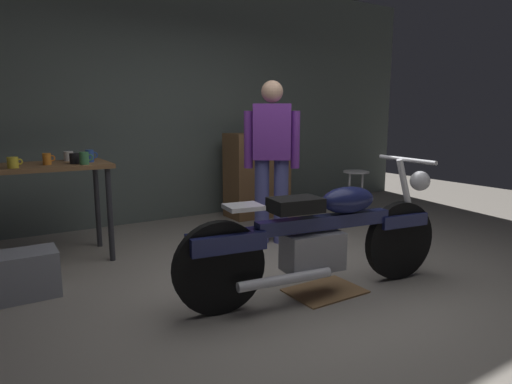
{
  "coord_description": "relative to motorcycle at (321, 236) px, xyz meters",
  "views": [
    {
      "loc": [
        -2.01,
        -2.53,
        1.32
      ],
      "look_at": [
        0.0,
        0.7,
        0.65
      ],
      "focal_mm": 30.4,
      "sensor_mm": 36.0,
      "label": 1
    }
  ],
  "objects": [
    {
      "name": "mug_white_ceramic",
      "position": [
        -1.37,
        2.04,
        0.5
      ],
      "size": [
        0.12,
        0.08,
        0.09
      ],
      "color": "white",
      "rests_on": "workbench"
    },
    {
      "name": "mug_green_speckled",
      "position": [
        -1.31,
        1.64,
        0.51
      ],
      "size": [
        0.11,
        0.08,
        0.11
      ],
      "color": "#3D7F4C",
      "rests_on": "workbench"
    },
    {
      "name": "motorcycle",
      "position": [
        0.0,
        0.0,
        0.0
      ],
      "size": [
        2.18,
        0.62,
        1.0
      ],
      "rotation": [
        0.0,
        0.0,
        -0.13
      ],
      "color": "black",
      "rests_on": "ground_plane"
    },
    {
      "name": "back_wall",
      "position": [
        -0.02,
        2.97,
        1.1
      ],
      "size": [
        8.0,
        0.12,
        3.1
      ],
      "primitive_type": "cube",
      "color": "#56605B",
      "rests_on": "ground_plane"
    },
    {
      "name": "person_standing",
      "position": [
        0.45,
        1.32,
        0.48
      ],
      "size": [
        0.49,
        0.4,
        1.67
      ],
      "rotation": [
        0.0,
        0.0,
        2.54
      ],
      "color": "#4F5297",
      "rests_on": "ground_plane"
    },
    {
      "name": "mug_blue_enamel",
      "position": [
        -1.22,
        1.83,
        0.51
      ],
      "size": [
        0.11,
        0.07,
        0.11
      ],
      "color": "#2D51AD",
      "rests_on": "workbench"
    },
    {
      "name": "workbench",
      "position": [
        -1.72,
        1.87,
        0.34
      ],
      "size": [
        1.3,
        0.64,
        0.9
      ],
      "color": "brown",
      "rests_on": "ground_plane"
    },
    {
      "name": "mug_black_matte",
      "position": [
        -1.37,
        1.75,
        0.5
      ],
      "size": [
        0.12,
        0.08,
        0.09
      ],
      "color": "black",
      "rests_on": "workbench"
    },
    {
      "name": "wooden_dresser",
      "position": [
        0.99,
        2.47,
        0.1
      ],
      "size": [
        0.8,
        0.47,
        1.1
      ],
      "color": "brown",
      "rests_on": "ground_plane"
    },
    {
      "name": "shop_stool",
      "position": [
        1.88,
        1.54,
        0.05
      ],
      "size": [
        0.32,
        0.32,
        0.64
      ],
      "color": "#B2B2B7",
      "rests_on": "ground_plane"
    },
    {
      "name": "storage_bin",
      "position": [
        -1.87,
        1.12,
        -0.28
      ],
      "size": [
        0.44,
        0.32,
        0.34
      ],
      "primitive_type": "cube",
      "color": "gray",
      "rests_on": "ground_plane"
    },
    {
      "name": "mug_orange_travel",
      "position": [
        -1.59,
        1.79,
        0.5
      ],
      "size": [
        0.1,
        0.07,
        0.1
      ],
      "color": "orange",
      "rests_on": "workbench"
    },
    {
      "name": "mug_yellow_tall",
      "position": [
        -1.86,
        1.66,
        0.5
      ],
      "size": [
        0.12,
        0.08,
        0.09
      ],
      "color": "yellow",
      "rests_on": "workbench"
    },
    {
      "name": "ground_plane",
      "position": [
        -0.02,
        0.17,
        -0.45
      ],
      "size": [
        12.0,
        12.0,
        0.0
      ],
      "primitive_type": "plane",
      "color": "gray"
    },
    {
      "name": "drip_tray",
      "position": [
        0.06,
        0.01,
        -0.44
      ],
      "size": [
        0.56,
        0.4,
        0.01
      ],
      "primitive_type": "cube",
      "color": "olive",
      "rests_on": "ground_plane"
    }
  ]
}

